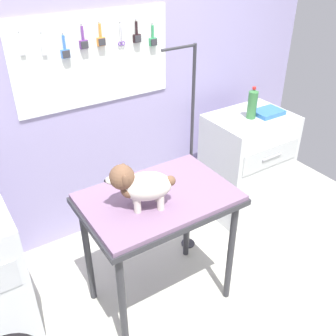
{
  "coord_description": "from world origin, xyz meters",
  "views": [
    {
      "loc": [
        -1.06,
        -1.3,
        2.2
      ],
      "look_at": [
        -0.05,
        0.26,
        1.06
      ],
      "focal_mm": 41.42,
      "sensor_mm": 36.0,
      "label": 1
    }
  ],
  "objects_px": {
    "soda_bottle": "(252,104)",
    "dog": "(140,185)",
    "cabinet_right": "(246,164)",
    "grooming_arm": "(190,166)",
    "grooming_table": "(159,208)"
  },
  "relations": [
    {
      "from": "grooming_table",
      "to": "dog",
      "type": "height_order",
      "value": "dog"
    },
    {
      "from": "grooming_table",
      "to": "grooming_arm",
      "type": "relative_size",
      "value": 0.56
    },
    {
      "from": "grooming_arm",
      "to": "dog",
      "type": "bearing_deg",
      "value": -148.67
    },
    {
      "from": "grooming_arm",
      "to": "soda_bottle",
      "type": "distance_m",
      "value": 0.77
    },
    {
      "from": "grooming_table",
      "to": "dog",
      "type": "xyz_separation_m",
      "value": [
        -0.14,
        -0.04,
        0.25
      ]
    },
    {
      "from": "dog",
      "to": "soda_bottle",
      "type": "distance_m",
      "value": 1.41
    },
    {
      "from": "grooming_table",
      "to": "grooming_arm",
      "type": "height_order",
      "value": "grooming_arm"
    },
    {
      "from": "dog",
      "to": "grooming_arm",
      "type": "bearing_deg",
      "value": 31.33
    },
    {
      "from": "grooming_arm",
      "to": "cabinet_right",
      "type": "xyz_separation_m",
      "value": [
        0.73,
        0.16,
        -0.3
      ]
    },
    {
      "from": "cabinet_right",
      "to": "soda_bottle",
      "type": "height_order",
      "value": "soda_bottle"
    },
    {
      "from": "soda_bottle",
      "to": "dog",
      "type": "bearing_deg",
      "value": -158.74
    },
    {
      "from": "grooming_arm",
      "to": "dog",
      "type": "height_order",
      "value": "grooming_arm"
    },
    {
      "from": "grooming_arm",
      "to": "dog",
      "type": "relative_size",
      "value": 4.31
    },
    {
      "from": "cabinet_right",
      "to": "dog",
      "type": "bearing_deg",
      "value": -158.53
    },
    {
      "from": "grooming_table",
      "to": "cabinet_right",
      "type": "bearing_deg",
      "value": 22.02
    }
  ]
}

